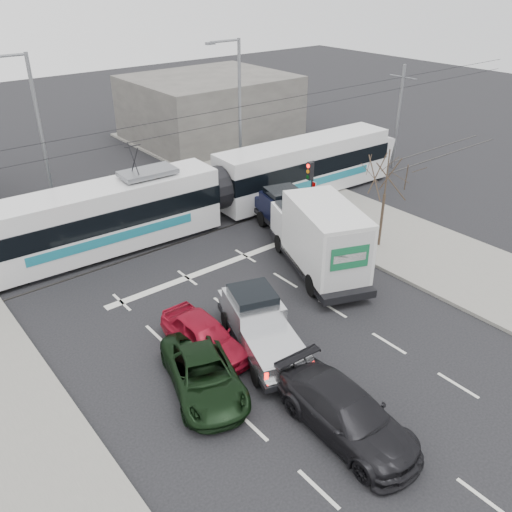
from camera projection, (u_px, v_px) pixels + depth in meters
ground at (303, 324)px, 21.82m from camera, size 120.00×120.00×0.00m
sidewalk_right at (436, 256)px, 26.72m from camera, size 6.00×60.00×0.15m
rails at (174, 237)px, 28.68m from camera, size 60.00×1.60×0.03m
building_right at (210, 108)px, 43.70m from camera, size 12.00×10.00×5.00m
bare_tree at (387, 177)px, 25.90m from camera, size 2.40×2.40×5.00m
traffic_signal at (311, 180)px, 28.53m from camera, size 0.44×0.44×3.60m
street_lamp_near at (237, 106)px, 33.01m from camera, size 2.38×0.25×9.00m
street_lamp_far at (37, 131)px, 28.07m from camera, size 2.38×0.25×9.00m
catenary at (168, 167)px, 26.84m from camera, size 60.00×0.20×7.00m
tram at (214, 190)px, 29.81m from camera, size 25.02×3.64×5.09m
silver_pickup at (259, 323)px, 20.19m from camera, size 3.46×5.74×1.98m
box_truck at (320, 238)px, 24.74m from camera, size 4.82×7.43×3.52m
navy_pickup at (289, 214)px, 28.64m from camera, size 3.25×5.67×2.25m
green_car at (204, 374)px, 18.18m from camera, size 3.49×5.12×1.30m
red_car at (204, 336)px, 19.93m from camera, size 1.70×4.17×1.42m
dark_car at (347, 414)px, 16.44m from camera, size 2.35×5.22×1.49m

